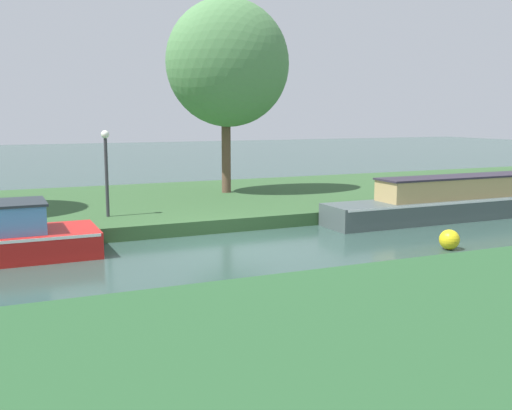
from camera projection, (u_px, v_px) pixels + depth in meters
The scene contains 7 objects.
ground_plane at pixel (237, 248), 15.52m from camera, with size 120.00×120.00×0.00m, color #2F4A42.
riverbank_far at pixel (164, 204), 21.81m from camera, with size 72.00×10.00×0.40m, color #32572E.
slate_barge at pixel (457, 201), 19.88m from camera, with size 9.50×1.55×1.43m.
willow_tree_centre at pixel (228, 63), 22.54m from camera, with size 4.78×3.47×7.32m.
lamp_post at pixel (106, 162), 17.73m from camera, with size 0.24×0.24×2.56m.
mooring_post_near at pixel (440, 190), 21.35m from camera, with size 0.18×0.18×0.71m, color #523127.
channel_buoy at pixel (449, 240), 15.34m from camera, with size 0.52×0.52×0.52m, color yellow.
Camera 1 is at (-5.73, -14.06, 3.42)m, focal length 42.27 mm.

